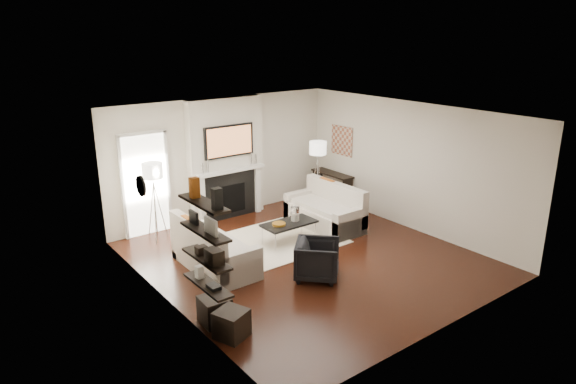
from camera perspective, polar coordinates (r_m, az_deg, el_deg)
room_envelope at (r=9.20m, az=2.27°, el=0.29°), size 6.00×6.00×6.00m
chimney_breast at (r=11.48m, az=-6.91°, el=3.68°), size 1.80×0.25×2.70m
fireplace_surround at (r=11.59m, az=-6.42°, el=-0.43°), size 1.30×0.02×1.04m
firebox at (r=11.61m, az=-6.40°, el=-0.77°), size 0.75×0.02×0.65m
mantel_pilaster_l at (r=11.23m, az=-9.49°, el=-1.01°), size 0.12×0.08×1.10m
mantel_pilaster_r at (r=11.93m, az=-3.39°, el=0.32°), size 0.12×0.08×1.10m
mantel_shelf at (r=11.38m, az=-6.40°, el=2.38°), size 1.70×0.18×0.07m
tv_body at (r=11.25m, az=-6.57°, el=5.65°), size 1.20×0.06×0.70m
tv_screen at (r=11.22m, az=-6.49°, el=5.63°), size 1.10×0.00×0.62m
candlestick_l_tall at (r=11.08m, az=-8.89°, el=2.85°), size 0.04×0.04×0.30m
candlestick_l_short at (r=11.03m, az=-9.47°, el=2.59°), size 0.04×0.04×0.24m
candlestick_r_tall at (r=11.63m, az=-4.13°, el=3.71°), size 0.04×0.04×0.30m
candlestick_r_short at (r=11.70m, az=-3.59°, el=3.66°), size 0.04×0.04×0.24m
hallway_panel at (r=10.87m, az=-15.55°, el=0.72°), size 0.90×0.02×2.10m
door_trim_l at (r=10.70m, az=-17.87°, el=0.24°), size 0.06×0.06×2.16m
door_trim_r at (r=11.03m, az=-13.21°, el=1.15°), size 0.06×0.06×2.16m
door_trim_top at (r=10.60m, az=-15.98°, el=6.29°), size 1.02×0.06×0.06m
rug at (r=10.39m, az=-1.73°, el=-5.54°), size 2.60×2.00×0.01m
loveseat_left_base at (r=9.32m, az=-8.07°, el=-7.17°), size 0.85×1.80×0.42m
loveseat_left_back at (r=9.05m, az=-10.01°, el=-5.85°), size 0.18×1.80×0.80m
loveseat_left_arm_n at (r=8.64m, az=-5.41°, el=-8.46°), size 0.85×0.18×0.60m
loveseat_left_arm_s at (r=9.94m, az=-10.40°, el=-5.09°), size 0.85×0.18×0.60m
loveseat_left_cushion at (r=9.23m, az=-7.87°, el=-5.63°), size 0.63×1.44×0.10m
pillow_left_orange at (r=9.22m, az=-10.94°, el=-4.08°), size 0.10×0.42×0.42m
pillow_left_charcoal at (r=8.72m, az=-9.15°, el=-5.32°), size 0.10×0.40×0.40m
loveseat_right_base at (r=11.14m, az=4.03°, el=-2.81°), size 0.85×1.80×0.42m
loveseat_right_back at (r=11.25m, az=5.35°, el=-0.93°), size 0.18×1.80×0.80m
loveseat_right_arm_n at (r=10.56m, az=6.94°, el=-3.55°), size 0.85×0.18×0.60m
loveseat_right_arm_s at (r=11.69m, az=1.43°, el=-1.30°), size 0.85×0.18×0.60m
loveseat_right_cushion at (r=11.02m, az=3.86°, el=-1.59°), size 0.63×1.44×0.10m
pillow_right_orange at (r=11.40m, az=4.36°, el=0.42°), size 0.10×0.42×0.42m
pillow_right_charcoal at (r=10.98m, az=6.43°, el=-0.37°), size 0.10×0.40×0.40m
coffee_table at (r=10.23m, az=0.12°, el=-3.51°), size 1.10×0.55×0.04m
coffee_leg_nw at (r=9.87m, az=-1.42°, el=-5.64°), size 0.02×0.02×0.38m
coffee_leg_ne at (r=10.44m, az=3.04°, el=-4.33°), size 0.02×0.02×0.38m
coffee_leg_sw at (r=10.21m, az=-2.87°, el=-4.86°), size 0.02×0.02×0.38m
coffee_leg_se at (r=10.76m, az=1.52°, el=-3.64°), size 0.02×0.02×0.38m
hurricane_glass at (r=10.26m, az=0.78°, el=-2.49°), size 0.17×0.17×0.30m
hurricane_candle at (r=10.29m, az=0.78°, el=-2.83°), size 0.11×0.11×0.16m
copper_bowl at (r=10.08m, az=-1.01°, el=-3.58°), size 0.26×0.26×0.04m
armchair at (r=8.83m, az=3.28°, el=-7.31°), size 0.98×0.98×0.74m
lamp_left_post at (r=10.64m, az=-14.50°, el=-2.11°), size 0.02×0.02×1.20m
lamp_left_shade at (r=10.39m, az=-14.85°, el=2.31°), size 0.40×0.40×0.30m
lamp_left_leg_a at (r=10.68m, az=-13.96°, el=-1.99°), size 0.25×0.02×1.23m
lamp_left_leg_b at (r=10.71m, az=-14.97°, el=-2.02°), size 0.14×0.22×1.23m
lamp_left_leg_c at (r=10.54m, az=-14.57°, el=-2.31°), size 0.14×0.22×1.23m
lamp_right_post at (r=12.25m, az=3.27°, el=1.03°), size 0.02×0.02×1.20m
lamp_right_shade at (r=12.03m, az=3.34°, el=4.91°), size 0.40×0.40×0.30m
lamp_right_leg_a at (r=12.32m, az=3.66°, el=1.11°), size 0.25×0.02×1.23m
lamp_right_leg_b at (r=12.28m, az=2.79°, el=1.08°), size 0.14×0.22×1.23m
lamp_right_leg_c at (r=12.14m, az=3.37°, el=0.88°), size 0.14×0.22×1.23m
console_top at (r=12.58m, az=4.95°, el=2.05°), size 0.35×1.20×0.04m
console_leg_n at (r=12.30m, az=6.61°, el=-0.18°), size 0.30×0.04×0.71m
console_leg_s at (r=13.08m, az=3.29°, el=0.98°), size 0.30×0.04×0.71m
wall_art at (r=12.39m, az=6.02°, el=5.69°), size 0.03×0.70×0.70m
shelf_bottom at (r=7.32m, az=-8.90°, el=-10.17°), size 0.25×1.00×0.03m
shelf_lower at (r=7.14m, az=-9.05°, el=-7.33°), size 0.25×1.00×0.04m
shelf_upper at (r=6.99m, az=-9.20°, el=-4.35°), size 0.25×1.00×0.04m
shelf_top at (r=6.85m, az=-9.37°, el=-1.24°), size 0.25×1.00×0.04m
decor_magfile_a at (r=6.49m, az=-7.89°, el=-0.76°), size 0.12×0.10×0.28m
decor_magfile_b at (r=7.00m, az=-10.35°, el=0.48°), size 0.12×0.10×0.28m
decor_frame_a at (r=6.80m, az=-8.57°, el=-3.79°), size 0.04×0.30×0.22m
decor_frame_b at (r=7.21m, az=-10.44°, el=-2.79°), size 0.04×0.22×0.18m
decor_wine_rack at (r=6.91m, az=-8.19°, el=-7.09°), size 0.18×0.25×0.20m
decor_box_small at (r=7.22m, az=-9.61°, el=-6.38°), size 0.15×0.12×0.12m
decor_books at (r=7.17m, az=-8.26°, el=-10.38°), size 0.14×0.20×0.05m
decor_box_tall at (r=7.46m, az=-9.82°, el=-8.74°), size 0.10×0.10×0.18m
clock_rim at (r=8.52m, az=-16.03°, el=0.65°), size 0.04×0.34×0.34m
clock_face at (r=8.53m, az=-15.87°, el=0.68°), size 0.01×0.29×0.29m
ottoman_near at (r=7.71m, az=-8.15°, el=-12.83°), size 0.42×0.42×0.40m
ottoman_far at (r=7.36m, az=-6.29°, el=-14.36°), size 0.52×0.52×0.40m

